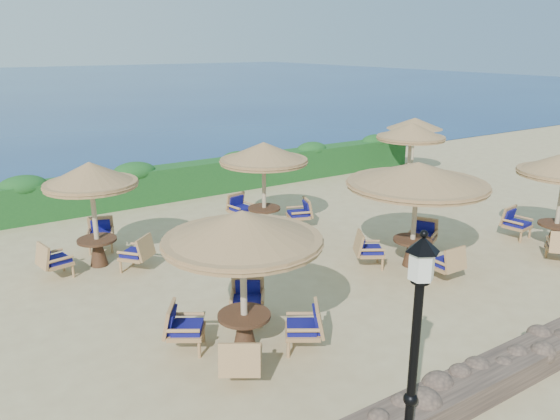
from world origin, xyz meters
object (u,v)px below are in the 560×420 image
object	(u,v)px
cafe_set_1	(417,187)
cafe_set_5	(410,145)
lamp_post	(413,374)
cafe_set_4	(264,169)
cafe_set_3	(93,198)
extra_parasol	(415,123)
cafe_set_0	(243,256)

from	to	relation	value
cafe_set_1	cafe_set_5	distance (m)	6.88
lamp_post	cafe_set_4	bearing A→B (deg)	68.82
cafe_set_3	lamp_post	bearing A→B (deg)	-82.00
extra_parasol	cafe_set_4	world-z (taller)	cafe_set_4
cafe_set_0	lamp_post	bearing A→B (deg)	-87.37
extra_parasol	cafe_set_5	size ratio (longest dim) A/B	0.87
lamp_post	cafe_set_1	size ratio (longest dim) A/B	0.96
lamp_post	cafe_set_5	bearing A→B (deg)	44.18
cafe_set_4	cafe_set_5	world-z (taller)	same
cafe_set_0	cafe_set_1	bearing A→B (deg)	11.69
lamp_post	cafe_set_0	size ratio (longest dim) A/B	1.17
lamp_post	cafe_set_5	world-z (taller)	lamp_post
cafe_set_1	lamp_post	bearing A→B (deg)	-136.75
extra_parasol	cafe_set_3	bearing A→B (deg)	-168.82
cafe_set_1	cafe_set_4	distance (m)	4.64
cafe_set_3	cafe_set_4	world-z (taller)	same
cafe_set_1	cafe_set_0	bearing A→B (deg)	-168.31
cafe_set_0	cafe_set_5	xyz separation A→B (m)	(10.29, 6.00, -0.00)
cafe_set_3	cafe_set_0	bearing A→B (deg)	-78.30
cafe_set_0	cafe_set_1	world-z (taller)	same
lamp_post	cafe_set_0	xyz separation A→B (m)	(-0.18, 3.83, 0.28)
extra_parasol	cafe_set_0	size ratio (longest dim) A/B	0.85
cafe_set_0	cafe_set_3	size ratio (longest dim) A/B	1.03
cafe_set_1	extra_parasol	bearing A→B (deg)	43.85
lamp_post	cafe_set_3	distance (m)	9.35
lamp_post	cafe_set_4	size ratio (longest dim) A/B	1.21
cafe_set_3	cafe_set_4	xyz separation A→B (m)	(4.90, 0.03, 0.10)
cafe_set_0	cafe_set_1	size ratio (longest dim) A/B	0.82
cafe_set_0	cafe_set_4	size ratio (longest dim) A/B	1.03
cafe_set_1	cafe_set_4	xyz separation A→B (m)	(-1.66, 4.33, -0.17)
cafe_set_3	cafe_set_5	bearing A→B (deg)	2.88
lamp_post	cafe_set_3	bearing A→B (deg)	98.00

